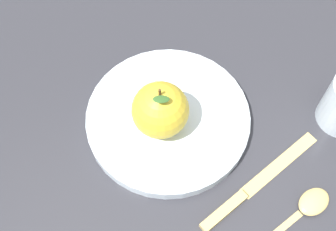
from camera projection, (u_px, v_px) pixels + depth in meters
ground_plane at (184, 126)px, 0.66m from camera, size 2.40×2.40×0.00m
dinner_plate at (168, 118)px, 0.66m from camera, size 0.24×0.24×0.02m
apple at (161, 111)px, 0.61m from camera, size 0.08×0.08×0.10m
knife at (250, 189)px, 0.61m from camera, size 0.12×0.20×0.01m
spoon at (304, 210)px, 0.60m from camera, size 0.10×0.16×0.01m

